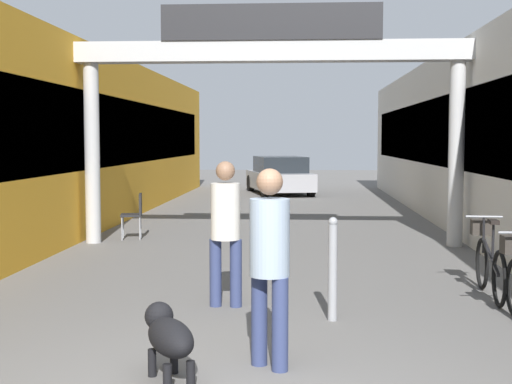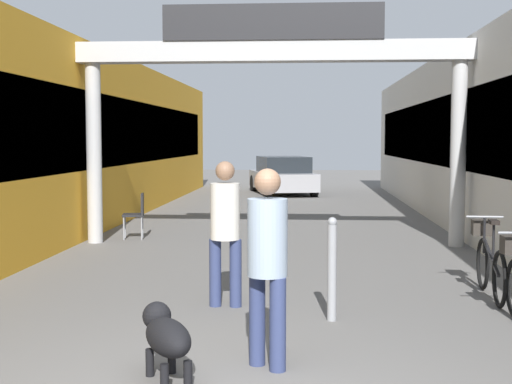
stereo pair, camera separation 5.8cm
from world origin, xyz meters
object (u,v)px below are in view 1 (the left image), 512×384
object	(u,v)px
dog_on_leash	(168,335)
bollard_post_metal	(333,268)
bicycle_black_third	(488,261)
cafe_chair_black_nearer	(135,211)
pedestrian_companion	(226,224)
parked_car_silver	(280,176)
pedestrian_with_dog	(270,255)

from	to	relation	value
dog_on_leash	bollard_post_metal	world-z (taller)	bollard_post_metal
bicycle_black_third	cafe_chair_black_nearer	bearing A→B (deg)	139.76
dog_on_leash	cafe_chair_black_nearer	world-z (taller)	cafe_chair_black_nearer
pedestrian_companion	bollard_post_metal	distance (m)	1.40
parked_car_silver	bicycle_black_third	bearing A→B (deg)	-79.23
bicycle_black_third	bollard_post_metal	xyz separation A→B (m)	(-1.99, -1.34, 0.13)
pedestrian_companion	bicycle_black_third	bearing A→B (deg)	13.66
dog_on_leash	bicycle_black_third	world-z (taller)	bicycle_black_third
pedestrian_with_dog	bicycle_black_third	distance (m)	3.98
bicycle_black_third	bollard_post_metal	world-z (taller)	bollard_post_metal
bicycle_black_third	parked_car_silver	xyz separation A→B (m)	(-3.11, 16.34, 0.21)
bollard_post_metal	pedestrian_with_dog	bearing A→B (deg)	-110.31
dog_on_leash	cafe_chair_black_nearer	bearing A→B (deg)	105.05
bicycle_black_third	bollard_post_metal	distance (m)	2.40
pedestrian_with_dog	dog_on_leash	world-z (taller)	pedestrian_with_dog
bollard_post_metal	cafe_chair_black_nearer	distance (m)	7.02
dog_on_leash	bicycle_black_third	xyz separation A→B (m)	(3.39, 3.34, 0.06)
pedestrian_with_dog	pedestrian_companion	world-z (taller)	pedestrian_with_dog
dog_on_leash	pedestrian_with_dog	bearing A→B (deg)	24.80
dog_on_leash	pedestrian_companion	bearing A→B (deg)	85.71
dog_on_leash	parked_car_silver	distance (m)	19.69
bicycle_black_third	parked_car_silver	world-z (taller)	parked_car_silver
bicycle_black_third	cafe_chair_black_nearer	size ratio (longest dim) A/B	1.90
pedestrian_companion	pedestrian_with_dog	bearing A→B (deg)	-74.48
cafe_chair_black_nearer	pedestrian_companion	bearing A→B (deg)	-66.74
dog_on_leash	bicycle_black_third	size ratio (longest dim) A/B	0.49
pedestrian_companion	dog_on_leash	size ratio (longest dim) A/B	2.03
pedestrian_companion	parked_car_silver	bearing A→B (deg)	89.68
cafe_chair_black_nearer	dog_on_leash	bearing A→B (deg)	-74.95
pedestrian_with_dog	bollard_post_metal	world-z (taller)	pedestrian_with_dog
parked_car_silver	bollard_post_metal	bearing A→B (deg)	-86.38
pedestrian_companion	bollard_post_metal	world-z (taller)	pedestrian_companion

